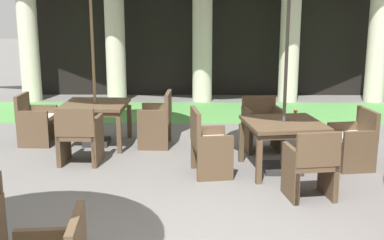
# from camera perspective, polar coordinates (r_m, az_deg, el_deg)

# --- Properties ---
(lawn_strip) EXTENTS (11.28, 2.18, 0.01)m
(lawn_strip) POSITION_cam_1_polar(r_m,az_deg,el_deg) (10.92, 1.20, 0.92)
(lawn_strip) COLOR #519347
(lawn_strip) RESTS_ON ground
(patio_table_near_foreground) EXTENTS (1.06, 1.06, 0.71)m
(patio_table_near_foreground) POSITION_cam_1_polar(r_m,az_deg,el_deg) (8.43, -10.94, 1.30)
(patio_table_near_foreground) COLOR brown
(patio_table_near_foreground) RESTS_ON ground
(patio_chair_near_foreground_west) EXTENTS (0.55, 0.58, 0.85)m
(patio_chair_near_foreground_west) POSITION_cam_1_polar(r_m,az_deg,el_deg) (8.77, -17.38, -0.13)
(patio_chair_near_foreground_west) COLOR brown
(patio_chair_near_foreground_west) RESTS_ON ground
(patio_chair_near_foreground_east) EXTENTS (0.52, 0.65, 0.90)m
(patio_chair_near_foreground_east) POSITION_cam_1_polar(r_m,az_deg,el_deg) (8.29, -3.98, -0.08)
(patio_chair_near_foreground_east) COLOR brown
(patio_chair_near_foreground_east) RESTS_ON ground
(patio_chair_near_foreground_south) EXTENTS (0.60, 0.58, 0.88)m
(patio_chair_near_foreground_south) POSITION_cam_1_polar(r_m,az_deg,el_deg) (7.51, -12.67, -1.75)
(patio_chair_near_foreground_south) COLOR brown
(patio_chair_near_foreground_south) RESTS_ON ground
(patio_table_mid_right) EXTENTS (1.18, 1.18, 0.71)m
(patio_table_mid_right) POSITION_cam_1_polar(r_m,az_deg,el_deg) (7.09, 10.37, -0.91)
(patio_table_mid_right) COLOR brown
(patio_table_mid_right) RESTS_ON ground
(patio_chair_mid_right_south) EXTENTS (0.62, 0.58, 0.87)m
(patio_chair_mid_right_south) POSITION_cam_1_polar(r_m,az_deg,el_deg) (6.20, 13.38, -5.08)
(patio_chair_mid_right_south) COLOR brown
(patio_chair_mid_right_south) RESTS_ON ground
(patio_chair_mid_right_east) EXTENTS (0.59, 0.68, 0.84)m
(patio_chair_mid_right_east) POSITION_cam_1_polar(r_m,az_deg,el_deg) (7.54, 17.93, -2.24)
(patio_chair_mid_right_east) COLOR brown
(patio_chair_mid_right_east) RESTS_ON ground
(patio_chair_mid_right_west) EXTENTS (0.59, 0.69, 0.92)m
(patio_chair_mid_right_west) POSITION_cam_1_polar(r_m,az_deg,el_deg) (6.88, 1.89, -2.87)
(patio_chair_mid_right_west) COLOR brown
(patio_chair_mid_right_west) RESTS_ON ground
(patio_chair_mid_right_north) EXTENTS (0.65, 0.63, 0.84)m
(patio_chair_mid_right_north) POSITION_cam_1_polar(r_m,az_deg,el_deg) (8.11, 7.96, -0.53)
(patio_chair_mid_right_north) COLOR brown
(patio_chair_mid_right_north) RESTS_ON ground
(terracotta_urn) EXTENTS (0.28, 0.28, 0.38)m
(terracotta_urn) POSITION_cam_1_polar(r_m,az_deg,el_deg) (9.69, 11.65, -0.02)
(terracotta_urn) COLOR #9E5633
(terracotta_urn) RESTS_ON ground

